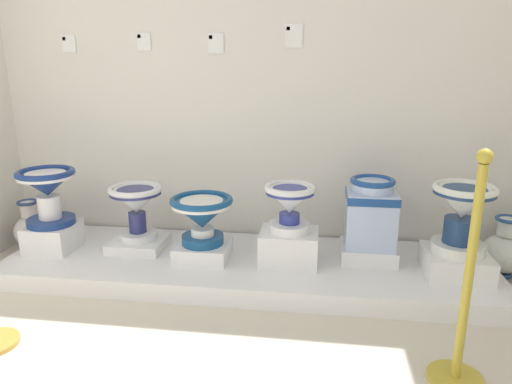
{
  "coord_description": "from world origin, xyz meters",
  "views": [
    {
      "loc": [
        2.35,
        -0.48,
        1.38
      ],
      "look_at": [
        1.96,
        2.35,
        0.58
      ],
      "focal_mm": 32.45,
      "sensor_mm": 36.0,
      "label": 1
    }
  ],
  "objects_px": {
    "info_placard_second": "(144,42)",
    "plinth_block_pale_glazed": "(289,247)",
    "antique_toilet_leftmost": "(202,214)",
    "antique_toilet_broad_patterned": "(47,188)",
    "decorative_vase_companion": "(504,251)",
    "info_placard_fourth": "(294,36)",
    "antique_toilet_central_ornate": "(136,203)",
    "info_placard_third": "(216,43)",
    "plinth_block_broad_patterned": "(53,237)",
    "plinth_block_central_ornate": "(139,243)",
    "plinth_block_leftmost": "(203,251)",
    "antique_toilet_pale_glazed": "(290,202)",
    "antique_toilet_tall_cobalt": "(462,210)",
    "decorative_vase_spare": "(31,229)",
    "plinth_block_squat_floral": "(368,252)",
    "info_placard_first": "(69,44)",
    "plinth_block_tall_cobalt": "(456,263)",
    "stanchion_post_near_right": "(463,315)",
    "antique_toilet_squat_floral": "(371,211)"
  },
  "relations": [
    {
      "from": "plinth_block_leftmost",
      "to": "plinth_block_pale_glazed",
      "type": "distance_m",
      "value": 0.57
    },
    {
      "from": "plinth_block_squat_floral",
      "to": "info_placard_first",
      "type": "relative_size",
      "value": 2.99
    },
    {
      "from": "plinth_block_leftmost",
      "to": "antique_toilet_leftmost",
      "type": "relative_size",
      "value": 0.85
    },
    {
      "from": "antique_toilet_central_ornate",
      "to": "plinth_block_leftmost",
      "type": "distance_m",
      "value": 0.58
    },
    {
      "from": "plinth_block_central_ornate",
      "to": "antique_toilet_squat_floral",
      "type": "xyz_separation_m",
      "value": [
        1.58,
        0.02,
        0.3
      ]
    },
    {
      "from": "stanchion_post_near_right",
      "to": "plinth_block_tall_cobalt",
      "type": "bearing_deg",
      "value": 76.26
    },
    {
      "from": "plinth_block_central_ornate",
      "to": "stanchion_post_near_right",
      "type": "bearing_deg",
      "value": -28.55
    },
    {
      "from": "antique_toilet_squat_floral",
      "to": "plinth_block_tall_cobalt",
      "type": "xyz_separation_m",
      "value": [
        0.51,
        -0.16,
        -0.26
      ]
    },
    {
      "from": "info_placard_third",
      "to": "decorative_vase_companion",
      "type": "relative_size",
      "value": 0.33
    },
    {
      "from": "antique_toilet_broad_patterned",
      "to": "antique_toilet_squat_floral",
      "type": "xyz_separation_m",
      "value": [
        2.16,
        0.13,
        -0.11
      ]
    },
    {
      "from": "plinth_block_leftmost",
      "to": "antique_toilet_pale_glazed",
      "type": "relative_size",
      "value": 1.06
    },
    {
      "from": "info_placard_second",
      "to": "info_placard_fourth",
      "type": "distance_m",
      "value": 1.06
    },
    {
      "from": "antique_toilet_central_ornate",
      "to": "info_placard_third",
      "type": "bearing_deg",
      "value": 38.74
    },
    {
      "from": "plinth_block_broad_patterned",
      "to": "info_placard_first",
      "type": "height_order",
      "value": "info_placard_first"
    },
    {
      "from": "antique_toilet_central_ornate",
      "to": "stanchion_post_near_right",
      "type": "xyz_separation_m",
      "value": [
        1.88,
        -1.02,
        -0.12
      ]
    },
    {
      "from": "plinth_block_squat_floral",
      "to": "info_placard_third",
      "type": "bearing_deg",
      "value": 160.82
    },
    {
      "from": "plinth_block_pale_glazed",
      "to": "stanchion_post_near_right",
      "type": "xyz_separation_m",
      "value": [
        0.81,
        -0.91,
        0.1
      ]
    },
    {
      "from": "decorative_vase_companion",
      "to": "antique_toilet_pale_glazed",
      "type": "bearing_deg",
      "value": -169.89
    },
    {
      "from": "antique_toilet_squat_floral",
      "to": "info_placard_first",
      "type": "relative_size",
      "value": 3.81
    },
    {
      "from": "antique_toilet_pale_glazed",
      "to": "plinth_block_tall_cobalt",
      "type": "relative_size",
      "value": 0.87
    },
    {
      "from": "plinth_block_leftmost",
      "to": "plinth_block_tall_cobalt",
      "type": "distance_m",
      "value": 1.6
    },
    {
      "from": "info_placard_second",
      "to": "plinth_block_pale_glazed",
      "type": "bearing_deg",
      "value": -24.98
    },
    {
      "from": "plinth_block_pale_glazed",
      "to": "decorative_vase_spare",
      "type": "relative_size",
      "value": 0.96
    },
    {
      "from": "info_placard_first",
      "to": "stanchion_post_near_right",
      "type": "relative_size",
      "value": 0.11
    },
    {
      "from": "antique_toilet_broad_patterned",
      "to": "info_placard_fourth",
      "type": "distance_m",
      "value": 1.96
    },
    {
      "from": "antique_toilet_tall_cobalt",
      "to": "info_placard_fourth",
      "type": "bearing_deg",
      "value": 153.15
    },
    {
      "from": "info_placard_first",
      "to": "decorative_vase_companion",
      "type": "xyz_separation_m",
      "value": [
        3.07,
        -0.26,
        -1.34
      ]
    },
    {
      "from": "plinth_block_tall_cobalt",
      "to": "info_placard_first",
      "type": "bearing_deg",
      "value": 168.74
    },
    {
      "from": "plinth_block_squat_floral",
      "to": "antique_toilet_broad_patterned",
      "type": "bearing_deg",
      "value": -176.68
    },
    {
      "from": "plinth_block_tall_cobalt",
      "to": "info_placard_third",
      "type": "bearing_deg",
      "value": 161.48
    },
    {
      "from": "antique_toilet_central_ornate",
      "to": "stanchion_post_near_right",
      "type": "height_order",
      "value": "stanchion_post_near_right"
    },
    {
      "from": "plinth_block_broad_patterned",
      "to": "plinth_block_squat_floral",
      "type": "height_order",
      "value": "plinth_block_broad_patterned"
    },
    {
      "from": "antique_toilet_broad_patterned",
      "to": "decorative_vase_spare",
      "type": "xyz_separation_m",
      "value": [
        -0.34,
        0.25,
        -0.4
      ]
    },
    {
      "from": "info_placard_second",
      "to": "decorative_vase_companion",
      "type": "distance_m",
      "value": 2.85
    },
    {
      "from": "antique_toilet_pale_glazed",
      "to": "stanchion_post_near_right",
      "type": "height_order",
      "value": "stanchion_post_near_right"
    },
    {
      "from": "plinth_block_pale_glazed",
      "to": "plinth_block_squat_floral",
      "type": "relative_size",
      "value": 1.04
    },
    {
      "from": "antique_toilet_broad_patterned",
      "to": "decorative_vase_companion",
      "type": "height_order",
      "value": "antique_toilet_broad_patterned"
    },
    {
      "from": "info_placard_first",
      "to": "stanchion_post_near_right",
      "type": "distance_m",
      "value": 3.09
    },
    {
      "from": "antique_toilet_central_ornate",
      "to": "info_placard_second",
      "type": "xyz_separation_m",
      "value": [
        -0.03,
        0.4,
        1.07
      ]
    },
    {
      "from": "antique_toilet_tall_cobalt",
      "to": "decorative_vase_companion",
      "type": "bearing_deg",
      "value": 36.16
    },
    {
      "from": "antique_toilet_broad_patterned",
      "to": "plinth_block_central_ornate",
      "type": "relative_size",
      "value": 1.04
    },
    {
      "from": "info_placard_third",
      "to": "stanchion_post_near_right",
      "type": "height_order",
      "value": "info_placard_third"
    },
    {
      "from": "antique_toilet_leftmost",
      "to": "plinth_block_pale_glazed",
      "type": "xyz_separation_m",
      "value": [
        0.57,
        0.01,
        -0.21
      ]
    },
    {
      "from": "plinth_block_central_ornate",
      "to": "plinth_block_squat_floral",
      "type": "xyz_separation_m",
      "value": [
        1.58,
        0.02,
        0.01
      ]
    },
    {
      "from": "antique_toilet_central_ornate",
      "to": "antique_toilet_broad_patterned",
      "type": "bearing_deg",
      "value": -169.77
    },
    {
      "from": "plinth_block_squat_floral",
      "to": "antique_toilet_central_ornate",
      "type": "bearing_deg",
      "value": -179.25
    },
    {
      "from": "info_placard_fourth",
      "to": "decorative_vase_companion",
      "type": "bearing_deg",
      "value": -10.08
    },
    {
      "from": "antique_toilet_tall_cobalt",
      "to": "info_placard_second",
      "type": "xyz_separation_m",
      "value": [
        -2.12,
        0.54,
        0.99
      ]
    },
    {
      "from": "plinth_block_broad_patterned",
      "to": "info_placard_second",
      "type": "height_order",
      "value": "info_placard_second"
    },
    {
      "from": "plinth_block_central_ornate",
      "to": "info_placard_fourth",
      "type": "bearing_deg",
      "value": 21.01
    }
  ]
}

